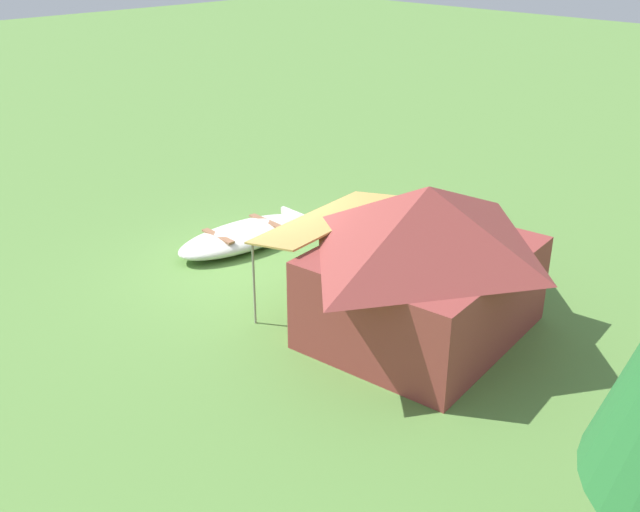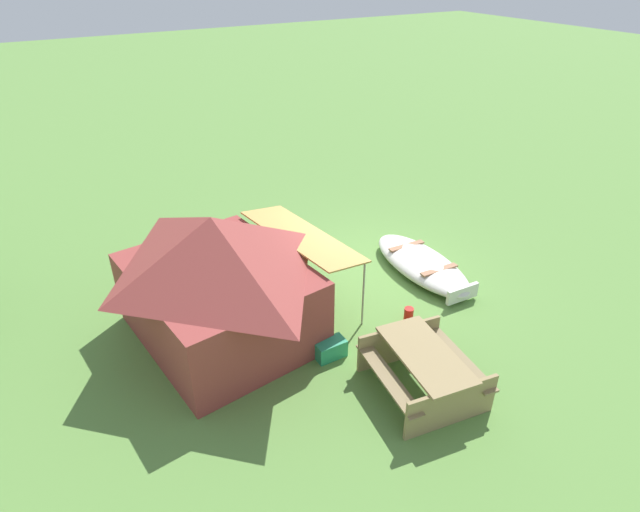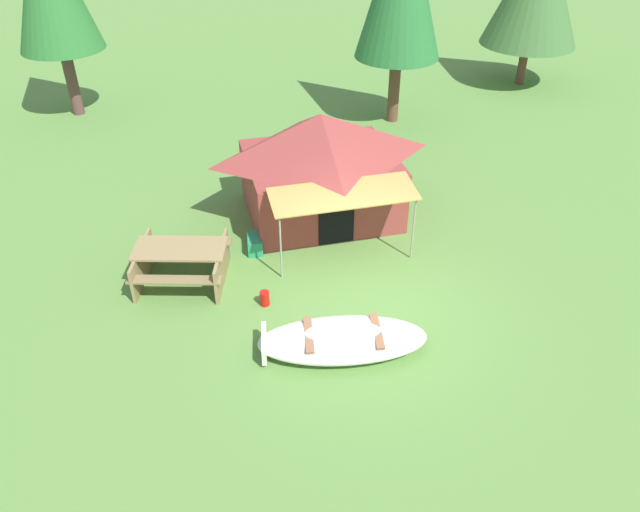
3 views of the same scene
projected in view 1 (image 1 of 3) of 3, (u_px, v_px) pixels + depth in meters
The scene contains 6 objects.
ground_plane at pixel (253, 272), 13.35m from camera, with size 80.00×80.00×0.00m, color #5D8B3F.
beached_rowboat at pixel (243, 236), 14.35m from camera, with size 2.91×1.28×0.41m.
canvas_cabin_tent at pixel (424, 260), 10.89m from camera, with size 3.81×4.09×2.39m.
picnic_table at pixel (425, 217), 14.53m from camera, with size 1.93×1.75×0.76m.
cooler_box at pixel (413, 266), 13.21m from camera, with size 0.54×0.30×0.33m, color #289267.
fuel_can at pixel (337, 240), 14.31m from camera, with size 0.18×0.18×0.29m, color red.
Camera 1 is at (7.59, 9.41, 5.81)m, focal length 41.29 mm.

